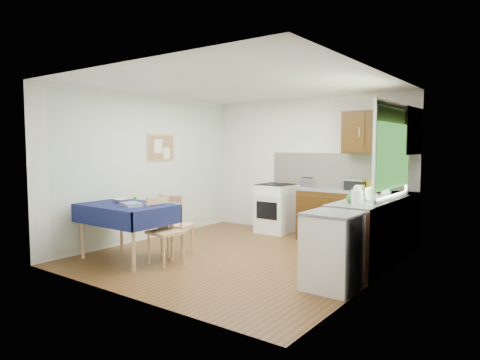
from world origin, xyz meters
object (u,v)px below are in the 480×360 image
Objects in this scene: dining_table at (126,211)px; sandwich_press at (356,184)px; chair_near at (164,228)px; kettle at (357,196)px; chair_far at (176,223)px; toaster at (307,183)px; dish_rack at (371,199)px.

sandwich_press is at bearing 67.82° from dining_table.
chair_near is 2.63m from kettle.
chair_near is (0.16, -0.39, -0.00)m from chair_far.
chair_far is at bearing 28.24° from chair_near.
sandwich_press is (0.83, 0.12, 0.01)m from toaster.
chair_far is 3.84× the size of kettle.
kettle is (2.91, 1.25, 0.31)m from dining_table.
chair_far is at bearing -164.80° from kettle.
dining_table is at bearing -148.33° from sandwich_press.
chair_near is 2.85m from dish_rack.
chair_near is at bearing -155.48° from kettle.
dish_rack is at bearing 46.19° from dining_table.
toaster is at bearing 78.48° from dining_table.
toaster reaches higher than chair_near.
toaster is 0.75× the size of sandwich_press.
dish_rack is 1.56× the size of kettle.
dish_rack is (1.49, -1.06, -0.06)m from toaster.
kettle is at bearing -71.09° from toaster.
dish_rack is (2.35, 1.56, 0.43)m from chair_near.
sandwich_press is (2.25, 2.92, 0.29)m from dining_table.
toaster is at bearing 138.76° from dish_rack.
toaster reaches higher than dining_table.
toaster is 1.83m from dish_rack.
chair_near is 3.84× the size of kettle.
sandwich_press reaches higher than dining_table.
chair_far is 2.46× the size of dish_rack.
kettle is at bearing -59.27° from chair_near.
kettle is at bearing -96.23° from dish_rack.
chair_far is 2.80m from dish_rack.
chair_near is 3.97× the size of toaster.
kettle reaches higher than toaster.
chair_far is at bearing -148.72° from sandwich_press.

